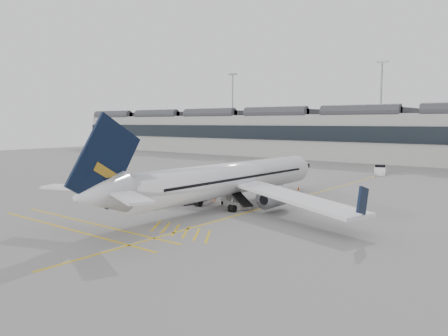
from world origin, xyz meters
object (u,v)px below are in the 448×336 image
Objects in this scene: ramp_agent_a at (214,194)px; airliner_main at (225,180)px; pushback_tug at (139,196)px; baggage_cart_a at (184,195)px; ramp_agent_b at (210,192)px; belt_loader at (234,201)px.

airliner_main is at bearing -81.46° from ramp_agent_a.
ramp_agent_a is 8.72m from pushback_tug.
ramp_agent_b is at bearing 95.61° from baggage_cart_a.
belt_loader reaches higher than ramp_agent_a.
airliner_main reaches higher than ramp_agent_b.
ramp_agent_a is at bearing 151.07° from airliner_main.
baggage_cart_a is at bearing -159.16° from airliner_main.
belt_loader is 5.78m from baggage_cart_a.
belt_loader is at bearing 39.12° from pushback_tug.
ramp_agent_b is at bearing 68.19° from pushback_tug.
pushback_tug is (-6.66, -5.63, -0.24)m from ramp_agent_a.
belt_loader is at bearing 48.39° from airliner_main.
ramp_agent_b is at bearing -178.50° from belt_loader.
pushback_tug is at bearing -156.57° from airliner_main.
belt_loader is at bearing 125.08° from ramp_agent_b.
baggage_cart_a is 1.29× the size of ramp_agent_b.
belt_loader is at bearing 29.31° from baggage_cart_a.
baggage_cart_a is 4.47m from ramp_agent_b.
baggage_cart_a is 3.71m from ramp_agent_a.
ramp_agent_a is at bearing 55.23° from pushback_tug.
baggage_cart_a is 1.15× the size of ramp_agent_a.
belt_loader reaches higher than ramp_agent_b.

